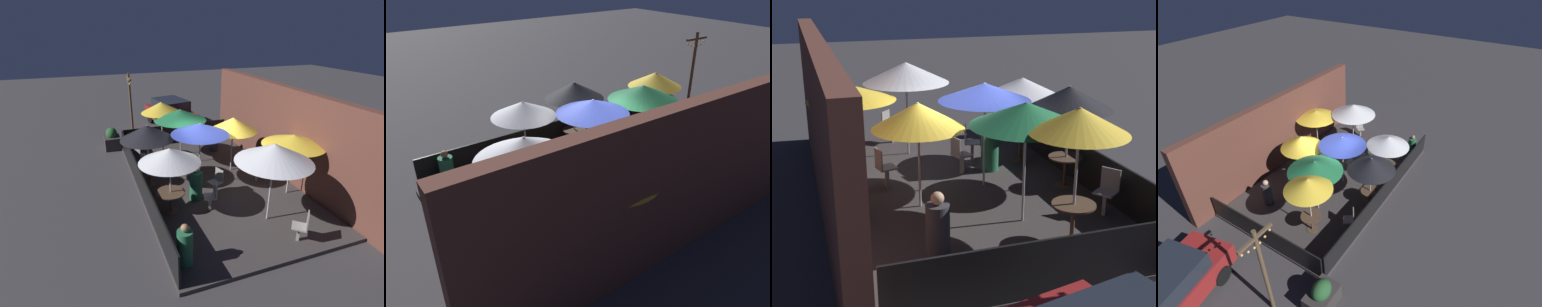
{
  "view_description": "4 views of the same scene",
  "coord_description": "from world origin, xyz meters",
  "views": [
    {
      "loc": [
        9.22,
        -4.15,
        5.6
      ],
      "look_at": [
        -0.83,
        -0.5,
        1.03
      ],
      "focal_mm": 28.0,
      "sensor_mm": 36.0,
      "label": 1
    },
    {
      "loc": [
        6.0,
        7.07,
        5.96
      ],
      "look_at": [
        0.9,
        0.03,
        1.35
      ],
      "focal_mm": 35.0,
      "sensor_mm": 36.0,
      "label": 2
    },
    {
      "loc": [
        -10.75,
        3.46,
        4.74
      ],
      "look_at": [
        -0.67,
        0.19,
        1.17
      ],
      "focal_mm": 50.0,
      "sensor_mm": 36.0,
      "label": 3
    },
    {
      "loc": [
        -8.89,
        -6.5,
        9.07
      ],
      "look_at": [
        0.84,
        -0.36,
        1.13
      ],
      "focal_mm": 28.0,
      "sensor_mm": 36.0,
      "label": 4
    }
  ],
  "objects": [
    {
      "name": "fence_side_left",
      "position": [
        -4.49,
        0.0,
        0.59
      ],
      "size": [
        0.05,
        5.3,
        0.95
      ],
      "color": "black",
      "rests_on": "patio_deck"
    },
    {
      "name": "patio_chair_3",
      "position": [
        0.52,
        1.7,
        0.64
      ],
      "size": [
        0.48,
        0.48,
        0.94
      ],
      "rotation": [
        0.0,
        0.0,
        -1.35
      ],
      "color": "gray",
      "rests_on": "patio_deck"
    },
    {
      "name": "patio_deck",
      "position": [
        0.0,
        0.0,
        0.06
      ],
      "size": [
        9.07,
        5.5,
        0.12
      ],
      "color": "#383333",
      "rests_on": "ground_plane"
    },
    {
      "name": "patio_umbrella_7",
      "position": [
        1.65,
        2.2,
        2.12
      ],
      "size": [
        2.09,
        2.09,
        2.18
      ],
      "color": "#B2B2B7",
      "rests_on": "patio_deck"
    },
    {
      "name": "patron_0",
      "position": [
        -2.86,
        1.37,
        0.65
      ],
      "size": [
        0.43,
        0.43,
        1.2
      ],
      "rotation": [
        0.0,
        0.0,
        1.53
      ],
      "color": "#333338",
      "rests_on": "patio_deck"
    },
    {
      "name": "building_wall",
      "position": [
        0.0,
        2.98,
        1.77
      ],
      "size": [
        10.67,
        0.36,
        3.55
      ],
      "color": "brown",
      "rests_on": "ground_plane"
    },
    {
      "name": "patio_umbrella_1",
      "position": [
        1.37,
        -2.0,
        2.07
      ],
      "size": [
        1.89,
        1.89,
        2.17
      ],
      "color": "#B2B2B7",
      "rests_on": "patio_deck"
    },
    {
      "name": "light_post",
      "position": [
        -6.04,
        -1.95,
        1.95
      ],
      "size": [
        1.1,
        0.12,
        3.46
      ],
      "color": "brown",
      "rests_on": "ground_plane"
    },
    {
      "name": "patron_1",
      "position": [
        3.69,
        -2.32,
        0.63
      ],
      "size": [
        0.54,
        0.54,
        1.17
      ],
      "rotation": [
        0.0,
        0.0,
        1.04
      ],
      "color": "#236642",
      "rests_on": "patio_deck"
    },
    {
      "name": "patio_umbrella_6",
      "position": [
        -2.0,
        -0.59,
        2.28
      ],
      "size": [
        2.14,
        2.14,
        2.39
      ],
      "color": "#B2B2B7",
      "rests_on": "patio_deck"
    },
    {
      "name": "fence_front",
      "position": [
        0.0,
        -2.7,
        0.6
      ],
      "size": [
        8.87,
        0.05,
        0.95
      ],
      "color": "black",
      "rests_on": "patio_deck"
    },
    {
      "name": "dining_table_1",
      "position": [
        1.37,
        -2.0,
        0.69
      ],
      "size": [
        0.9,
        0.9,
        0.71
      ],
      "color": "#4C3828",
      "rests_on": "patio_deck"
    },
    {
      "name": "patio_chair_4",
      "position": [
        3.97,
        0.94,
        0.62
      ],
      "size": [
        0.56,
        0.56,
        0.92
      ],
      "rotation": [
        0.0,
        0.0,
        -2.3
      ],
      "color": "gray",
      "rests_on": "patio_deck"
    },
    {
      "name": "patio_umbrella_5",
      "position": [
        -0.71,
        1.16,
        2.07
      ],
      "size": [
        1.88,
        1.88,
        2.22
      ],
      "color": "#B2B2B7",
      "rests_on": "patio_deck"
    },
    {
      "name": "parked_car_0",
      "position": [
        -7.58,
        0.61,
        0.84
      ],
      "size": [
        4.09,
        2.44,
        1.62
      ],
      "rotation": [
        0.0,
        0.0,
        0.21
      ],
      "color": "maroon",
      "rests_on": "ground_plane"
    },
    {
      "name": "ground_plane",
      "position": [
        0.0,
        0.0,
        0.0
      ],
      "size": [
        60.0,
        60.0,
        0.0
      ],
      "primitive_type": "plane",
      "color": "#383538"
    },
    {
      "name": "planter_box",
      "position": [
        -5.14,
        -3.13,
        0.45
      ],
      "size": [
        1.06,
        0.74,
        1.05
      ],
      "color": "#332D2D",
      "rests_on": "ground_plane"
    },
    {
      "name": "dining_table_2",
      "position": [
        -0.61,
        -2.25,
        0.67
      ],
      "size": [
        0.79,
        0.79,
        0.7
      ],
      "color": "#4C3828",
      "rests_on": "patio_deck"
    },
    {
      "name": "patio_chair_1",
      "position": [
        -2.24,
        -2.32,
        0.64
      ],
      "size": [
        0.55,
        0.55,
        0.95
      ],
      "rotation": [
        0.0,
        0.0,
        2.16
      ],
      "color": "gray",
      "rests_on": "patio_deck"
    },
    {
      "name": "patio_chair_0",
      "position": [
        1.74,
        -0.75,
        0.64
      ],
      "size": [
        0.5,
        0.5,
        0.95
      ],
      "rotation": [
        0.0,
        0.0,
        -1.86
      ],
      "color": "gray",
      "rests_on": "patio_deck"
    },
    {
      "name": "patio_umbrella_2",
      "position": [
        -0.61,
        -2.25,
        2.18
      ],
      "size": [
        1.91,
        1.91,
        2.32
      ],
      "color": "#B2B2B7",
      "rests_on": "patio_deck"
    },
    {
      "name": "patio_umbrella_4",
      "position": [
        2.77,
        0.66,
        2.32
      ],
      "size": [
        2.24,
        2.24,
        2.48
      ],
      "color": "#B2B2B7",
      "rests_on": "patio_deck"
    },
    {
      "name": "patio_umbrella_0",
      "position": [
        -3.04,
        -1.1,
        2.38
      ],
      "size": [
        1.74,
        1.74,
        2.49
      ],
      "color": "#B2B2B7",
      "rests_on": "patio_deck"
    },
    {
      "name": "patio_chair_2",
      "position": [
        0.86,
        -0.2,
        0.63
      ],
      "size": [
        0.49,
        0.49,
        0.93
      ],
      "rotation": [
        0.0,
        0.0,
        -1.3
      ],
      "color": "gray",
      "rests_on": "patio_deck"
    },
    {
      "name": "patio_umbrella_3",
      "position": [
        0.01,
        -0.51,
        2.3
      ],
      "size": [
        2.06,
        2.06,
        2.38
      ],
      "color": "#B2B2B7",
      "rests_on": "patio_deck"
    },
    {
      "name": "dining_table_0",
      "position": [
        -3.04,
        -1.1,
        0.69
      ],
      "size": [
        0.79,
        0.79,
        0.73
      ],
      "color": "#4C3828",
      "rests_on": "patio_deck"
    },
    {
      "name": "patron_2",
      "position": [
        0.92,
        -0.99,
        0.67
      ],
      "size": [
        0.62,
        0.62,
        1.26
      ],
      "rotation": [
        0.0,
        0.0,
        2.29
      ],
      "color": "#236642",
      "rests_on": "patio_deck"
    }
  ]
}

